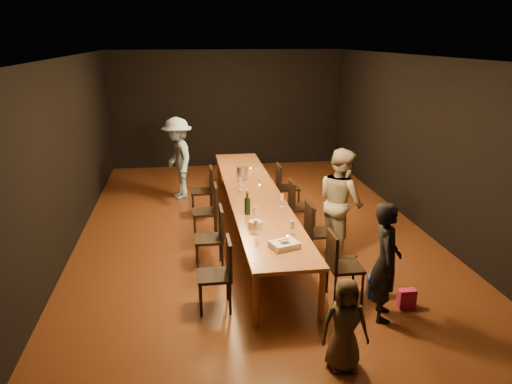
{
  "coord_description": "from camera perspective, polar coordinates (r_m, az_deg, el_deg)",
  "views": [
    {
      "loc": [
        -1.16,
        -8.04,
        3.3
      ],
      "look_at": [
        -0.08,
        -0.74,
        1.0
      ],
      "focal_mm": 35.0,
      "sensor_mm": 36.0,
      "label": 1
    }
  ],
  "objects": [
    {
      "name": "chair_left_1",
      "position": [
        7.41,
        -5.42,
        -5.27
      ],
      "size": [
        0.42,
        0.42,
        0.93
      ],
      "primitive_type": null,
      "rotation": [
        0.0,
        0.0,
        1.57
      ],
      "color": "black",
      "rests_on": "ground"
    },
    {
      "name": "woman_tan",
      "position": [
        7.88,
        9.66,
        -1.09
      ],
      "size": [
        0.86,
        0.98,
        1.7
      ],
      "primitive_type": "imported",
      "rotation": [
        0.0,
        0.0,
        1.88
      ],
      "color": "#BBAB8C",
      "rests_on": "ground"
    },
    {
      "name": "wineglass_4",
      "position": [
        8.66,
        -1.83,
        0.88
      ],
      "size": [
        0.06,
        0.06,
        0.21
      ],
      "primitive_type": null,
      "color": "silver",
      "rests_on": "table"
    },
    {
      "name": "ground",
      "position": [
        8.77,
        -0.21,
        -4.8
      ],
      "size": [
        10.0,
        10.0,
        0.0
      ],
      "primitive_type": "plane",
      "color": "#3F1D0F",
      "rests_on": "ground"
    },
    {
      "name": "wineglass_0",
      "position": [
        6.72,
        -0.02,
        -4.06
      ],
      "size": [
        0.06,
        0.06,
        0.21
      ],
      "primitive_type": null,
      "color": "beige",
      "rests_on": "table"
    },
    {
      "name": "wineglass_2",
      "position": [
        7.24,
        -0.07,
        -2.47
      ],
      "size": [
        0.06,
        0.06,
        0.21
      ],
      "primitive_type": null,
      "color": "silver",
      "rests_on": "table"
    },
    {
      "name": "chair_right_1",
      "position": [
        7.67,
        7.39,
        -4.54
      ],
      "size": [
        0.42,
        0.42,
        0.93
      ],
      "primitive_type": null,
      "rotation": [
        0.0,
        0.0,
        -1.57
      ],
      "color": "black",
      "rests_on": "ground"
    },
    {
      "name": "tealight_mid",
      "position": [
        8.87,
        0.41,
        0.7
      ],
      "size": [
        0.05,
        0.05,
        0.03
      ],
      "primitive_type": "cylinder",
      "color": "#B2B7B2",
      "rests_on": "table"
    },
    {
      "name": "chair_right_2",
      "position": [
        8.76,
        5.3,
        -1.66
      ],
      "size": [
        0.42,
        0.42,
        0.93
      ],
      "primitive_type": null,
      "rotation": [
        0.0,
        0.0,
        -1.57
      ],
      "color": "black",
      "rests_on": "ground"
    },
    {
      "name": "woman_birthday",
      "position": [
        6.2,
        14.63,
        -7.7
      ],
      "size": [
        0.5,
        0.62,
        1.48
      ],
      "primitive_type": "imported",
      "rotation": [
        0.0,
        0.0,
        1.27
      ],
      "color": "black",
      "rests_on": "ground"
    },
    {
      "name": "chair_left_3",
      "position": [
        9.67,
        -6.22,
        0.15
      ],
      "size": [
        0.42,
        0.42,
        0.93
      ],
      "primitive_type": null,
      "rotation": [
        0.0,
        0.0,
        1.57
      ],
      "color": "black",
      "rests_on": "ground"
    },
    {
      "name": "ice_bucket",
      "position": [
        9.37,
        -1.59,
        2.22
      ],
      "size": [
        0.22,
        0.22,
        0.23
      ],
      "primitive_type": "cylinder",
      "rotation": [
        0.0,
        0.0,
        0.05
      ],
      "color": "silver",
      "rests_on": "table"
    },
    {
      "name": "chair_right_0",
      "position": [
        6.63,
        10.19,
        -8.33
      ],
      "size": [
        0.42,
        0.42,
        0.93
      ],
      "primitive_type": null,
      "rotation": [
        0.0,
        0.0,
        -1.57
      ],
      "color": "black",
      "rests_on": "ground"
    },
    {
      "name": "chair_left_0",
      "position": [
        6.32,
        -4.8,
        -9.41
      ],
      "size": [
        0.42,
        0.42,
        0.93
      ],
      "primitive_type": null,
      "rotation": [
        0.0,
        0.0,
        1.57
      ],
      "color": "black",
      "rests_on": "ground"
    },
    {
      "name": "wineglass_3",
      "position": [
        7.82,
        2.99,
        -0.96
      ],
      "size": [
        0.06,
        0.06,
        0.21
      ],
      "primitive_type": null,
      "color": "beige",
      "rests_on": "table"
    },
    {
      "name": "child",
      "position": [
        5.32,
        10.13,
        -14.73
      ],
      "size": [
        0.51,
        0.36,
        1.0
      ],
      "primitive_type": "imported",
      "rotation": [
        0.0,
        0.0,
        -0.08
      ],
      "color": "#453726",
      "rests_on": "ground"
    },
    {
      "name": "birthday_cake",
      "position": [
        6.35,
        3.27,
        -6.04
      ],
      "size": [
        0.4,
        0.36,
        0.08
      ],
      "rotation": [
        0.0,
        0.0,
        0.33
      ],
      "color": "white",
      "rests_on": "table"
    },
    {
      "name": "wineglass_1",
      "position": [
        6.71,
        4.08,
        -4.13
      ],
      "size": [
        0.06,
        0.06,
        0.21
      ],
      "primitive_type": null,
      "color": "beige",
      "rests_on": "table"
    },
    {
      "name": "room_shell",
      "position": [
        8.22,
        -0.23,
        8.74
      ],
      "size": [
        6.04,
        10.04,
        3.02
      ],
      "color": "black",
      "rests_on": "ground"
    },
    {
      "name": "chair_left_2",
      "position": [
        8.53,
        -5.87,
        -2.2
      ],
      "size": [
        0.42,
        0.42,
        0.93
      ],
      "primitive_type": null,
      "rotation": [
        0.0,
        0.0,
        1.57
      ],
      "color": "black",
      "rests_on": "ground"
    },
    {
      "name": "wineglass_5",
      "position": [
        9.31,
        0.06,
        2.05
      ],
      "size": [
        0.06,
        0.06,
        0.21
      ],
      "primitive_type": null,
      "color": "silver",
      "rests_on": "table"
    },
    {
      "name": "man_blue",
      "position": [
        10.63,
        -8.92,
        3.82
      ],
      "size": [
        0.91,
        1.24,
        1.72
      ],
      "primitive_type": "imported",
      "rotation": [
        0.0,
        0.0,
        -1.31
      ],
      "color": "#84A9CD",
      "rests_on": "ground"
    },
    {
      "name": "champagne_bottle",
      "position": [
        7.45,
        -0.99,
        -1.17
      ],
      "size": [
        0.12,
        0.12,
        0.38
      ],
      "primitive_type": null,
      "rotation": [
        0.0,
        0.0,
        0.39
      ],
      "color": "black",
      "rests_on": "table"
    },
    {
      "name": "tealight_near",
      "position": [
        6.64,
        3.6,
        -5.19
      ],
      "size": [
        0.05,
        0.05,
        0.03
      ],
      "primitive_type": "cylinder",
      "color": "#B2B7B2",
      "rests_on": "table"
    },
    {
      "name": "gift_bag_blue",
      "position": [
        6.91,
        13.54,
        -10.44
      ],
      "size": [
        0.25,
        0.19,
        0.28
      ],
      "primitive_type": "cube",
      "rotation": [
        0.0,
        0.0,
        -0.2
      ],
      "color": "#233E99",
      "rests_on": "ground"
    },
    {
      "name": "chair_right_3",
      "position": [
        9.87,
        3.68,
        0.58
      ],
      "size": [
        0.42,
        0.42,
        0.93
      ],
      "primitive_type": null,
      "rotation": [
        0.0,
        0.0,
        -1.57
      ],
      "color": "black",
      "rests_on": "ground"
    },
    {
      "name": "table",
      "position": [
        8.53,
        -0.22,
        -0.43
      ],
      "size": [
        0.9,
        6.0,
        0.75
      ],
      "color": "brown",
      "rests_on": "ground"
    },
    {
      "name": "gift_bag_red",
      "position": [
        6.74,
        16.85,
        -11.59
      ],
      "size": [
        0.21,
        0.12,
        0.25
      ],
      "primitive_type": "cube",
      "rotation": [
        0.0,
        0.0,
        0.0
      ],
      "color": "#CA1E57",
      "rests_on": "ground"
    },
    {
      "name": "tealight_far",
      "position": [
        10.01,
        -0.63,
        2.63
      ],
      "size": [
        0.05,
        0.05,
        0.03
      ],
      "primitive_type": "cylinder",
      "color": "#B2B7B2",
      "rests_on": "table"
    },
    {
      "name": "plate_stack",
      "position": [
        6.95,
        -0.06,
        -3.74
      ],
      "size": [
        0.25,
        0.25,
        0.11
      ],
      "primitive_type": "cylinder",
      "rotation": [
        0.0,
        0.0,
        -0.34
      ],
      "color": "silver",
      "rests_on": "table"
    }
  ]
}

